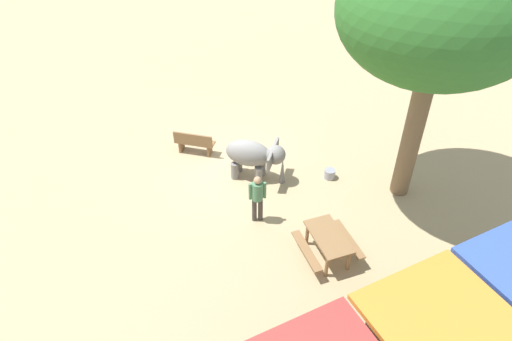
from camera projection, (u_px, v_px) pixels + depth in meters
name	position (u px, v px, depth m)	size (l,w,h in m)	color
ground_plane	(237.00, 170.00, 15.63)	(60.00, 60.00, 0.00)	tan
elephant	(254.00, 156.00, 14.77)	(1.88, 1.84, 1.39)	slate
person_handler	(257.00, 196.00, 13.14)	(0.49, 0.32, 1.62)	#3F3833
shade_tree_main	(444.00, 10.00, 11.20)	(5.45, 4.99, 7.77)	brown
wooden_bench	(194.00, 142.00, 16.08)	(1.32, 1.21, 0.88)	brown
picnic_table_near	(328.00, 241.00, 12.25)	(1.64, 1.66, 0.78)	olive
feed_bucket	(330.00, 174.00, 15.19)	(0.36, 0.36, 0.32)	gray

